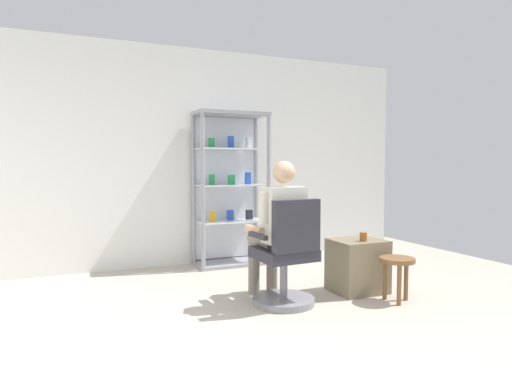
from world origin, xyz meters
The scene contains 8 objects.
ground_plane centered at (0.00, 0.00, 0.00)m, with size 7.20×7.20×0.00m, color #B2A899.
back_wall centered at (0.00, 3.00, 1.35)m, with size 6.00×0.10×2.70m, color silver.
display_cabinet_main centered at (0.40, 2.77, 0.96)m, with size 0.90×0.45×1.90m.
office_chair centered at (0.28, 0.97, 0.39)m, with size 0.58×0.56×0.96m.
seated_shopkeeper centered at (0.28, 1.13, 0.71)m, with size 0.50×0.58×1.29m.
storage_crate centered at (1.13, 1.08, 0.26)m, with size 0.50×0.43×0.52m, color #72664C.
tea_glass centered at (1.13, 1.00, 0.56)m, with size 0.07×0.07×0.09m, color brown.
wooden_stool centered at (1.26, 0.68, 0.33)m, with size 0.32×0.32×0.41m.
Camera 1 is at (-1.52, -2.48, 1.26)m, focal length 31.11 mm.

